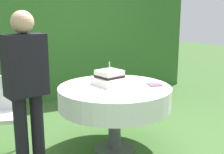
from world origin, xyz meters
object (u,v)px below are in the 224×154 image
(cake_table, at_px, (115,97))
(wedding_cake, at_px, (109,78))
(serving_plate_left, at_px, (139,90))
(napkin_stack, at_px, (155,85))
(serving_plate_near, at_px, (70,89))
(standing_person, at_px, (27,87))
(garden_chair, at_px, (3,108))
(serving_plate_right, at_px, (79,80))
(serving_plate_far, at_px, (141,80))

(cake_table, relative_size, wedding_cake, 3.24)
(serving_plate_left, bearing_deg, napkin_stack, 25.10)
(serving_plate_near, distance_m, standing_person, 0.60)
(garden_chair, bearing_deg, serving_plate_left, -30.69)
(serving_plate_right, distance_m, napkin_stack, 0.92)
(serving_plate_near, distance_m, serving_plate_left, 0.75)
(serving_plate_left, bearing_deg, serving_plate_right, 119.83)
(garden_chair, height_order, standing_person, standing_person)
(serving_plate_far, bearing_deg, serving_plate_right, 154.76)
(garden_chair, bearing_deg, serving_plate_far, -13.24)
(serving_plate_left, bearing_deg, standing_person, 176.13)
(wedding_cake, xyz_separation_m, standing_person, (-0.98, -0.32, 0.08))
(wedding_cake, bearing_deg, serving_plate_far, 1.14)
(serving_plate_far, bearing_deg, serving_plate_left, -123.36)
(cake_table, height_order, garden_chair, garden_chair)
(cake_table, xyz_separation_m, serving_plate_right, (-0.27, 0.44, 0.13))
(wedding_cake, height_order, serving_plate_left, wedding_cake)
(serving_plate_right, bearing_deg, napkin_stack, -40.02)
(serving_plate_right, bearing_deg, garden_chair, 176.94)
(wedding_cake, xyz_separation_m, serving_plate_far, (0.43, 0.01, -0.07))
(wedding_cake, xyz_separation_m, serving_plate_near, (-0.48, -0.01, -0.07))
(cake_table, distance_m, serving_plate_far, 0.45)
(serving_plate_left, height_order, serving_plate_right, same)
(wedding_cake, height_order, garden_chair, wedding_cake)
(serving_plate_right, distance_m, standing_person, 0.99)
(serving_plate_near, distance_m, napkin_stack, 0.97)
(serving_plate_left, xyz_separation_m, serving_plate_right, (-0.42, 0.73, 0.00))
(serving_plate_right, xyz_separation_m, napkin_stack, (0.71, -0.59, 0.00))
(wedding_cake, relative_size, serving_plate_left, 2.99)
(wedding_cake, distance_m, serving_plate_left, 0.43)
(serving_plate_left, bearing_deg, garden_chair, 149.31)
(serving_plate_near, distance_m, garden_chair, 0.80)
(cake_table, xyz_separation_m, serving_plate_far, (0.42, 0.11, 0.13))
(serving_plate_far, distance_m, serving_plate_left, 0.48)
(serving_plate_far, relative_size, serving_plate_left, 0.98)
(serving_plate_far, xyz_separation_m, serving_plate_right, (-0.68, 0.32, 0.00))
(serving_plate_near, distance_m, serving_plate_right, 0.41)
(serving_plate_near, xyz_separation_m, serving_plate_right, (0.23, 0.34, 0.00))
(cake_table, height_order, serving_plate_right, serving_plate_right)
(cake_table, xyz_separation_m, napkin_stack, (0.44, -0.16, 0.13))
(wedding_cake, distance_m, standing_person, 1.04)
(serving_plate_far, bearing_deg, garden_chair, 166.76)
(serving_plate_near, bearing_deg, wedding_cake, 1.37)
(serving_plate_left, bearing_deg, serving_plate_near, 149.24)
(serving_plate_far, bearing_deg, cake_table, -164.56)
(serving_plate_far, relative_size, standing_person, 0.08)
(cake_table, bearing_deg, wedding_cake, 96.97)
(garden_chair, bearing_deg, serving_plate_near, -30.61)
(napkin_stack, distance_m, garden_chair, 1.73)
(napkin_stack, bearing_deg, serving_plate_far, 94.57)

